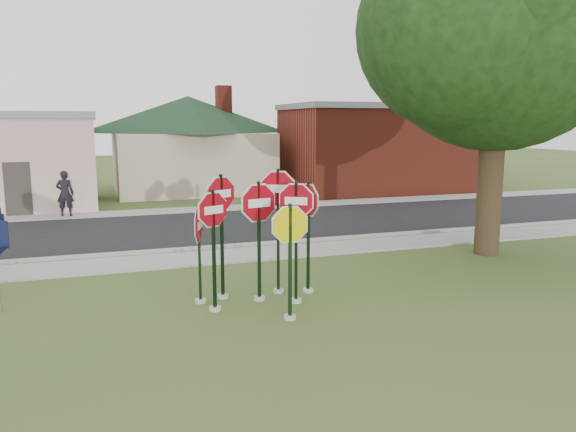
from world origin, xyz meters
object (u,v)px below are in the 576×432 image
object	(u,v)px
stop_sign_yellow	(290,248)
oak_tree	(499,23)
stop_sign_center	(259,223)
stop_sign_left	(213,235)
pedestrian	(65,193)

from	to	relation	value
stop_sign_yellow	oak_tree	xyz separation A→B (m)	(7.16, 3.35, 5.00)
stop_sign_center	stop_sign_left	xyz separation A→B (m)	(-1.03, -0.37, -0.11)
stop_sign_yellow	stop_sign_left	size ratio (longest dim) A/B	0.92
stop_sign_center	stop_sign_yellow	bearing A→B (deg)	-80.52
stop_sign_yellow	pedestrian	xyz separation A→B (m)	(-4.56, 14.08, -0.43)
stop_sign_center	oak_tree	bearing A→B (deg)	15.28
oak_tree	pedestrian	world-z (taller)	oak_tree
oak_tree	pedestrian	bearing A→B (deg)	137.54
stop_sign_center	oak_tree	size ratio (longest dim) A/B	0.25
stop_sign_center	stop_sign_left	world-z (taller)	stop_sign_center
stop_sign_left	pedestrian	size ratio (longest dim) A/B	1.40
stop_sign_yellow	stop_sign_left	bearing A→B (deg)	142.51
stop_sign_yellow	oak_tree	bearing A→B (deg)	25.05
oak_tree	stop_sign_yellow	bearing A→B (deg)	-154.95
stop_sign_center	oak_tree	distance (m)	9.00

